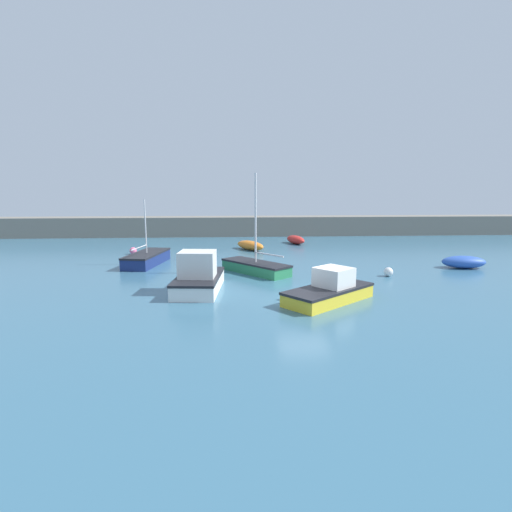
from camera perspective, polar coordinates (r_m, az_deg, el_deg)
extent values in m
cube|color=#38667F|center=(19.79, 6.92, -6.27)|extent=(120.00, 120.00, 0.20)
cube|color=slate|center=(46.06, 0.77, 4.32)|extent=(65.21, 3.05, 2.17)
cube|color=navy|center=(29.18, -15.31, -0.48)|extent=(2.57, 5.22, 0.73)
cube|color=black|center=(29.11, -15.35, 0.34)|extent=(2.62, 5.32, 0.12)
cylinder|color=silver|center=(28.88, -15.51, 3.98)|extent=(0.09, 0.09, 3.84)
cylinder|color=silver|center=(27.84, -16.37, 1.16)|extent=(0.52, 2.56, 0.07)
ellipsoid|color=#2D56B7|center=(30.32, 27.54, -0.76)|extent=(3.01, 1.80, 0.84)
cube|color=#287A4C|center=(25.33, -0.06, -1.77)|extent=(4.29, 4.70, 0.60)
cube|color=black|center=(25.26, -0.06, -0.97)|extent=(4.38, 4.80, 0.12)
cylinder|color=silver|center=(24.90, -0.06, 5.30)|extent=(0.12, 0.12, 5.65)
cylinder|color=silver|center=(24.31, 1.87, 0.21)|extent=(1.60, 1.89, 0.10)
ellipsoid|color=red|center=(39.11, 5.67, 2.34)|extent=(2.00, 3.16, 0.81)
ellipsoid|color=orange|center=(35.01, -0.83, 1.54)|extent=(2.90, 3.56, 0.80)
cube|color=yellow|center=(19.27, 10.33, -5.60)|extent=(4.84, 4.40, 0.57)
cube|color=black|center=(19.19, 10.36, -4.61)|extent=(4.94, 4.49, 0.12)
cube|color=silver|center=(19.36, 11.04, -3.13)|extent=(2.10, 2.10, 1.03)
cube|color=white|center=(21.21, -8.14, -3.98)|extent=(2.56, 4.83, 0.69)
cube|color=black|center=(21.12, -8.16, -2.90)|extent=(2.61, 4.93, 0.12)
cube|color=silver|center=(20.65, -8.37, -1.31)|extent=(1.93, 1.77, 1.45)
sphere|color=#EA668C|center=(34.16, -17.14, 0.72)|extent=(0.57, 0.57, 0.57)
sphere|color=white|center=(25.68, 18.39, -2.16)|extent=(0.55, 0.55, 0.55)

